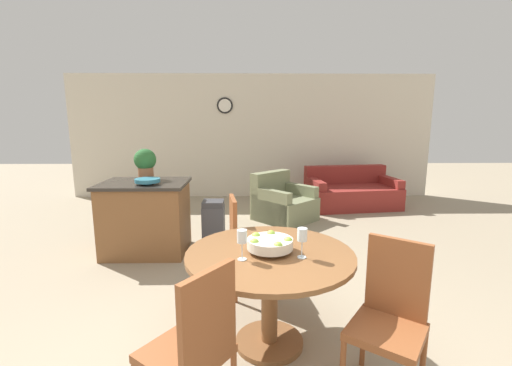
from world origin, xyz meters
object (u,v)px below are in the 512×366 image
object	(u,v)px
couch	(351,193)
fruit_bowl	(270,243)
dining_chair_near_right	(391,312)
dining_chair_far_side	(245,241)
dining_table	(270,274)
potted_plant	(145,162)
dining_chair_near_left	(194,344)
kitchen_island	(146,217)
wine_glass_right	(302,236)
teal_bowl	(147,181)
trash_bin	(214,224)
wine_glass_left	(242,238)
armchair	(283,204)

from	to	relation	value
couch	fruit_bowl	bearing A→B (deg)	-121.48
dining_chair_near_right	dining_chair_far_side	size ratio (longest dim) A/B	1.00
dining_table	couch	world-z (taller)	couch
potted_plant	dining_chair_near_left	bearing A→B (deg)	-69.23
dining_chair_near_right	fruit_bowl	bearing A→B (deg)	5.34
couch	kitchen_island	bearing A→B (deg)	-152.85
dining_table	couch	xyz separation A→B (m)	(1.88, 4.28, -0.31)
dining_table	wine_glass_right	distance (m)	0.41
dining_chair_far_side	couch	world-z (taller)	dining_chair_far_side
kitchen_island	potted_plant	distance (m)	0.72
couch	teal_bowl	bearing A→B (deg)	-150.50
couch	dining_table	bearing A→B (deg)	-121.47
dining_chair_near_right	dining_table	bearing A→B (deg)	5.33
trash_bin	wine_glass_left	bearing A→B (deg)	-78.79
dining_chair_near_left	teal_bowl	xyz separation A→B (m)	(-0.96, 2.51, 0.45)
fruit_bowl	teal_bowl	bearing A→B (deg)	128.44
potted_plant	kitchen_island	bearing A→B (deg)	-81.30
dining_chair_far_side	dining_chair_near_left	bearing A→B (deg)	-17.17
fruit_bowl	trash_bin	world-z (taller)	fruit_bowl
wine_glass_left	armchair	distance (m)	3.63
dining_chair_far_side	kitchen_island	world-z (taller)	dining_chair_far_side
kitchen_island	teal_bowl	world-z (taller)	teal_bowl
wine_glass_left	teal_bowl	distance (m)	2.26
dining_chair_near_left	couch	bearing A→B (deg)	11.82
dining_table	dining_chair_near_right	world-z (taller)	dining_chair_near_right
teal_bowl	couch	xyz separation A→B (m)	(3.29, 2.50, -0.71)
wine_glass_left	teal_bowl	xyz separation A→B (m)	(-1.21, 1.91, 0.06)
armchair	dining_chair_near_right	bearing A→B (deg)	-128.62
wine_glass_left	potted_plant	xyz separation A→B (m)	(-1.33, 2.26, 0.25)
wine_glass_left	couch	distance (m)	4.92
dining_chair_far_side	teal_bowl	world-z (taller)	teal_bowl
wine_glass_left	kitchen_island	size ratio (longest dim) A/B	0.20
fruit_bowl	dining_chair_near_left	bearing A→B (deg)	-121.30
dining_chair_near_right	fruit_bowl	world-z (taller)	dining_chair_near_right
dining_table	fruit_bowl	xyz separation A→B (m)	(-0.00, 0.00, 0.24)
dining_chair_near_right	fruit_bowl	xyz separation A→B (m)	(-0.73, 0.45, 0.29)
wine_glass_right	dining_chair_near_right	bearing A→B (deg)	-33.40
dining_chair_near_left	armchair	bearing A→B (deg)	24.76
wine_glass_right	potted_plant	world-z (taller)	potted_plant
armchair	potted_plant	bearing A→B (deg)	169.45
trash_bin	couch	distance (m)	3.34
kitchen_island	armchair	bearing A→B (deg)	37.23
couch	armchair	distance (m)	1.71
dining_table	wine_glass_left	size ratio (longest dim) A/B	5.75
dining_chair_near_left	wine_glass_right	world-z (taller)	dining_chair_near_left
dining_chair_far_side	fruit_bowl	bearing A→B (deg)	5.28
wine_glass_right	teal_bowl	bearing A→B (deg)	130.85
dining_table	dining_chair_near_right	distance (m)	0.86
couch	dining_chair_near_left	bearing A→B (deg)	-122.66
dining_chair_near_right	teal_bowl	size ratio (longest dim) A/B	3.22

